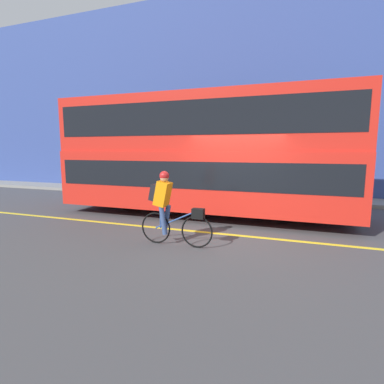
{
  "coord_description": "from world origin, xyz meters",
  "views": [
    {
      "loc": [
        1.6,
        -7.28,
        2.14
      ],
      "look_at": [
        -1.05,
        0.12,
        1.0
      ],
      "focal_mm": 28.0,
      "sensor_mm": 36.0,
      "label": 1
    }
  ],
  "objects": [
    {
      "name": "road_center_line",
      "position": [
        0.0,
        -0.1,
        0.0
      ],
      "size": [
        50.0,
        0.14,
        0.01
      ],
      "primitive_type": "cube",
      "color": "yellow",
      "rests_on": "ground_plane"
    },
    {
      "name": "sidewalk_curb",
      "position": [
        0.0,
        5.74,
        0.07
      ],
      "size": [
        60.0,
        1.66,
        0.14
      ],
      "color": "gray",
      "rests_on": "ground_plane"
    },
    {
      "name": "bus",
      "position": [
        -1.3,
        1.88,
        2.09
      ],
      "size": [
        9.08,
        2.6,
        3.76
      ],
      "color": "black",
      "rests_on": "ground_plane"
    },
    {
      "name": "trash_bin",
      "position": [
        -0.46,
        5.65,
        0.62
      ],
      "size": [
        0.48,
        0.48,
        0.97
      ],
      "color": "#262628",
      "rests_on": "sidewalk_curb"
    },
    {
      "name": "cyclist_on_bike",
      "position": [
        -1.09,
        -1.32,
        0.89
      ],
      "size": [
        1.7,
        0.32,
        1.66
      ],
      "color": "black",
      "rests_on": "ground_plane"
    },
    {
      "name": "building_facade",
      "position": [
        0.0,
        6.72,
        4.6
      ],
      "size": [
        60.0,
        0.3,
        9.21
      ],
      "color": "#33478C",
      "rests_on": "ground_plane"
    },
    {
      "name": "ground_plane",
      "position": [
        0.0,
        0.0,
        0.0
      ],
      "size": [
        80.0,
        80.0,
        0.0
      ],
      "primitive_type": "plane",
      "color": "#424244"
    }
  ]
}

